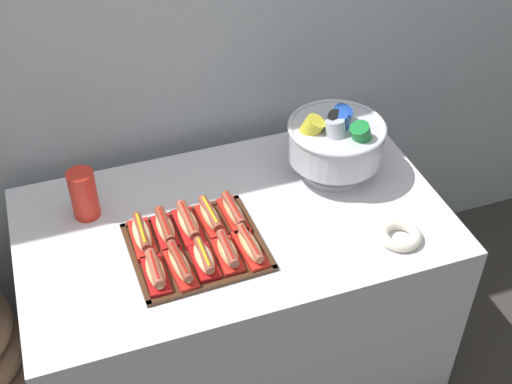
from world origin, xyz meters
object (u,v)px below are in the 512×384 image
hot_dog_9 (233,212)px  punch_bowl (336,140)px  buffet_table (236,294)px  hot_dog_0 (155,272)px  hot_dog_6 (165,228)px  hot_dog_7 (188,223)px  hot_dog_4 (251,246)px  cup_stack (84,194)px  hot_dog_1 (180,264)px  donut (400,236)px  serving_tray (196,247)px  hot_dog_5 (142,235)px  hot_dog_8 (211,217)px  hot_dog_2 (204,259)px  hot_dog_3 (228,252)px

hot_dog_9 → punch_bowl: 0.44m
buffet_table → hot_dog_0: hot_dog_0 is taller
buffet_table → hot_dog_9: 0.40m
hot_dog_6 → hot_dog_7: 0.08m
hot_dog_0 → hot_dog_4: size_ratio=0.90×
buffet_table → cup_stack: (-0.45, 0.18, 0.45)m
hot_dog_1 → donut: hot_dog_1 is taller
hot_dog_4 → punch_bowl: punch_bowl is taller
serving_tray → hot_dog_5: (-0.15, 0.08, 0.03)m
hot_dog_8 → serving_tray: bearing=-130.5°
hot_dog_1 → punch_bowl: bearing=24.8°
hot_dog_5 → hot_dog_7: bearing=1.8°
hot_dog_1 → hot_dog_7: size_ratio=1.02×
buffet_table → hot_dog_1: bearing=-142.3°
serving_tray → hot_dog_2: 0.09m
buffet_table → hot_dog_9: bearing=-171.2°
hot_dog_5 → hot_dog_6: size_ratio=1.09×
hot_dog_0 → hot_dog_8: (0.22, 0.17, 0.00)m
hot_dog_7 → hot_dog_9: bearing=1.8°
cup_stack → hot_dog_0: bearing=-67.5°
hot_dog_3 → hot_dog_6: size_ratio=0.94×
hot_dog_2 → cup_stack: size_ratio=0.89×
hot_dog_7 → punch_bowl: bearing=12.4°
hot_dog_1 → hot_dog_4: hot_dog_1 is taller
hot_dog_8 → hot_dog_7: bearing=-178.2°
hot_dog_0 → punch_bowl: punch_bowl is taller
hot_dog_5 → punch_bowl: bearing=10.2°
hot_dog_5 → donut: (0.77, -0.25, -0.02)m
hot_dog_6 → punch_bowl: bearing=11.2°
punch_bowl → donut: 0.40m
hot_dog_9 → donut: 0.54m
hot_dog_6 → punch_bowl: punch_bowl is taller
hot_dog_3 → cup_stack: cup_stack is taller
hot_dog_0 → hot_dog_2: 0.15m
hot_dog_4 → donut: (0.46, -0.10, -0.02)m
serving_tray → hot_dog_3: (0.08, -0.08, 0.03)m
hot_dog_1 → buffet_table: bearing=37.7°
buffet_table → hot_dog_6: (-0.23, -0.01, 0.40)m
hot_dog_4 → hot_dog_5: size_ratio=1.00×
hot_dog_1 → hot_dog_5: size_ratio=1.03×
punch_bowl → hot_dog_5: bearing=-169.8°
hot_dog_5 → hot_dog_0: bearing=-88.2°
serving_tray → hot_dog_3: 0.12m
punch_bowl → hot_dog_2: bearing=-152.6°
hot_dog_0 → hot_dog_3: size_ratio=1.05×
punch_bowl → hot_dog_6: bearing=-168.8°
hot_dog_1 → hot_dog_5: hot_dog_1 is taller
hot_dog_1 → serving_tray: bearing=49.5°
serving_tray → donut: (0.62, -0.17, 0.01)m
hot_dog_1 → hot_dog_0: bearing=-178.2°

